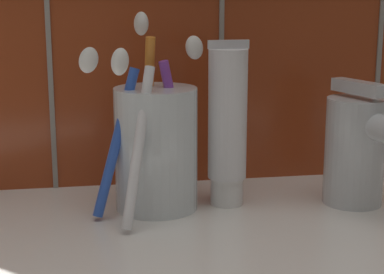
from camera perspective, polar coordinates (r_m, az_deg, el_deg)
sink_counter at (r=53.74cm, az=4.46°, el=-10.10°), size 69.57×35.32×2.00cm
toothbrush_cup at (r=59.10cm, az=-3.31°, el=-0.74°), size 12.18×12.17×18.17cm
toothpaste_tube at (r=59.90cm, az=3.17°, el=1.12°), size 3.81×3.63×15.59cm
sink_faucet at (r=62.12cm, az=14.67°, el=-0.85°), size 6.30×10.83×11.79cm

